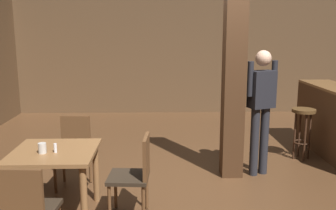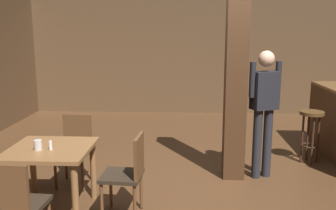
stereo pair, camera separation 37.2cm
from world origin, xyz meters
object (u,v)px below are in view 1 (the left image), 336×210
object	(u,v)px
chair_south	(28,209)
chair_north	(74,148)
bar_counter	(332,121)
napkin_cup	(42,148)
bar_stool_near	(303,122)
chair_east	(136,172)
standing_person	(261,104)
salt_shaker	(55,148)
dining_table	(55,163)

from	to	relation	value
chair_south	chair_north	bearing A→B (deg)	88.98
chair_south	bar_counter	size ratio (longest dim) A/B	0.43
chair_north	napkin_cup	xyz separation A→B (m)	(-0.11, -0.89, 0.29)
chair_north	bar_stool_near	distance (m)	3.43
chair_east	standing_person	world-z (taller)	standing_person
chair_north	bar_counter	world-z (taller)	bar_counter
chair_north	bar_counter	xyz separation A→B (m)	(3.83, 1.11, 0.05)
bar_counter	bar_stool_near	size ratio (longest dim) A/B	2.57
napkin_cup	bar_counter	distance (m)	4.43
chair_south	bar_stool_near	size ratio (longest dim) A/B	1.12
napkin_cup	chair_south	bearing A→B (deg)	-83.64
salt_shaker	bar_stool_near	distance (m)	3.76
chair_east	salt_shaker	xyz separation A→B (m)	(-0.82, -0.03, 0.28)
bar_stool_near	salt_shaker	bearing A→B (deg)	-151.13
chair_east	chair_south	bearing A→B (deg)	-137.12
bar_counter	standing_person	bearing A→B (deg)	-150.59
napkin_cup	bar_counter	size ratio (longest dim) A/B	0.05
chair_east	dining_table	bearing A→B (deg)	177.14
chair_south	napkin_cup	distance (m)	0.81
chair_south	salt_shaker	xyz separation A→B (m)	(0.04, 0.77, 0.28)
chair_north	napkin_cup	size ratio (longest dim) A/B	8.30
salt_shaker	standing_person	xyz separation A→B (m)	(2.45, 1.21, 0.21)
dining_table	chair_south	distance (m)	0.85
chair_south	napkin_cup	size ratio (longest dim) A/B	8.30
dining_table	salt_shaker	size ratio (longest dim) A/B	8.96
napkin_cup	salt_shaker	world-z (taller)	napkin_cup
napkin_cup	standing_person	distance (m)	2.86
salt_shaker	standing_person	size ratio (longest dim) A/B	0.06
chair_north	salt_shaker	xyz separation A→B (m)	(0.01, -0.88, 0.28)
chair_north	chair_south	size ratio (longest dim) A/B	1.00
chair_east	bar_stool_near	size ratio (longest dim) A/B	1.12
standing_person	bar_stool_near	bearing A→B (deg)	35.75
chair_east	salt_shaker	bearing A→B (deg)	-177.91
salt_shaker	bar_stool_near	world-z (taller)	salt_shaker
salt_shaker	bar_stool_near	xyz separation A→B (m)	(3.29, 1.81, -0.19)
chair_south	salt_shaker	bearing A→B (deg)	86.71
dining_table	standing_person	world-z (taller)	standing_person
standing_person	napkin_cup	bearing A→B (deg)	-154.58
napkin_cup	salt_shaker	size ratio (longest dim) A/B	1.11
dining_table	chair_east	distance (m)	0.86
chair_east	napkin_cup	xyz separation A→B (m)	(-0.94, -0.04, 0.29)
chair_east	bar_counter	size ratio (longest dim) A/B	0.43
chair_north	napkin_cup	distance (m)	0.94
dining_table	chair_east	world-z (taller)	chair_east
chair_south	salt_shaker	world-z (taller)	chair_south
chair_south	bar_stool_near	bearing A→B (deg)	37.77
napkin_cup	dining_table	bearing A→B (deg)	42.99
standing_person	bar_counter	xyz separation A→B (m)	(1.37, 0.77, -0.45)
dining_table	napkin_cup	bearing A→B (deg)	-137.01
chair_east	chair_north	distance (m)	1.19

